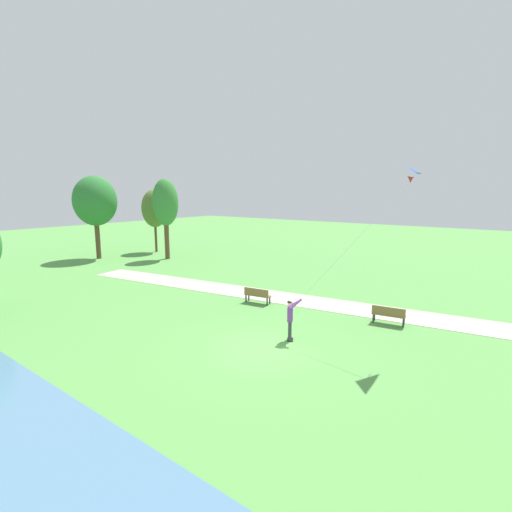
{
  "coord_description": "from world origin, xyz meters",
  "views": [
    {
      "loc": [
        -11.23,
        -8.08,
        6.15
      ],
      "look_at": [
        0.72,
        0.77,
        3.57
      ],
      "focal_mm": 26.0,
      "sensor_mm": 36.0,
      "label": 1
    }
  ],
  "objects_px": {
    "tree_treeline_center": "(155,209)",
    "tree_lakeside_near": "(165,203)",
    "park_bench_near_walkway": "(389,314)",
    "park_bench_far_walkway": "(257,294)",
    "flying_kite": "(404,176)",
    "tree_treeline_left": "(95,201)",
    "person_kite_flyer": "(291,316)"
  },
  "relations": [
    {
      "from": "flying_kite",
      "to": "park_bench_far_walkway",
      "type": "bearing_deg",
      "value": 80.5
    },
    {
      "from": "flying_kite",
      "to": "tree_lakeside_near",
      "type": "height_order",
      "value": "tree_lakeside_near"
    },
    {
      "from": "person_kite_flyer",
      "to": "park_bench_near_walkway",
      "type": "height_order",
      "value": "person_kite_flyer"
    },
    {
      "from": "person_kite_flyer",
      "to": "flying_kite",
      "type": "relative_size",
      "value": 0.34
    },
    {
      "from": "tree_treeline_center",
      "to": "tree_lakeside_near",
      "type": "bearing_deg",
      "value": -115.96
    },
    {
      "from": "park_bench_far_walkway",
      "to": "tree_treeline_left",
      "type": "distance_m",
      "value": 21.05
    },
    {
      "from": "tree_treeline_center",
      "to": "person_kite_flyer",
      "type": "bearing_deg",
      "value": -116.64
    },
    {
      "from": "park_bench_near_walkway",
      "to": "tree_treeline_center",
      "type": "height_order",
      "value": "tree_treeline_center"
    },
    {
      "from": "park_bench_near_walkway",
      "to": "person_kite_flyer",
      "type": "bearing_deg",
      "value": 148.22
    },
    {
      "from": "person_kite_flyer",
      "to": "park_bench_near_walkway",
      "type": "xyz_separation_m",
      "value": [
        4.37,
        -2.71,
        -0.54
      ]
    },
    {
      "from": "park_bench_near_walkway",
      "to": "park_bench_far_walkway",
      "type": "relative_size",
      "value": 1.0
    },
    {
      "from": "flying_kite",
      "to": "tree_treeline_left",
      "type": "height_order",
      "value": "tree_treeline_left"
    },
    {
      "from": "tree_treeline_left",
      "to": "tree_treeline_center",
      "type": "relative_size",
      "value": 1.19
    },
    {
      "from": "tree_treeline_left",
      "to": "tree_lakeside_near",
      "type": "height_order",
      "value": "tree_treeline_left"
    },
    {
      "from": "flying_kite",
      "to": "park_bench_far_walkway",
      "type": "xyz_separation_m",
      "value": [
        1.31,
        7.83,
        -6.23
      ]
    },
    {
      "from": "park_bench_far_walkway",
      "to": "tree_lakeside_near",
      "type": "distance_m",
      "value": 16.96
    },
    {
      "from": "tree_treeline_center",
      "to": "tree_lakeside_near",
      "type": "distance_m",
      "value": 4.63
    },
    {
      "from": "park_bench_far_walkway",
      "to": "tree_lakeside_near",
      "type": "height_order",
      "value": "tree_lakeside_near"
    },
    {
      "from": "person_kite_flyer",
      "to": "tree_treeline_left",
      "type": "relative_size",
      "value": 0.24
    },
    {
      "from": "tree_lakeside_near",
      "to": "flying_kite",
      "type": "bearing_deg",
      "value": -108.47
    },
    {
      "from": "park_bench_near_walkway",
      "to": "tree_lakeside_near",
      "type": "height_order",
      "value": "tree_lakeside_near"
    },
    {
      "from": "park_bench_far_walkway",
      "to": "tree_treeline_left",
      "type": "height_order",
      "value": "tree_treeline_left"
    },
    {
      "from": "park_bench_far_walkway",
      "to": "tree_treeline_left",
      "type": "relative_size",
      "value": 0.2
    },
    {
      "from": "flying_kite",
      "to": "park_bench_near_walkway",
      "type": "xyz_separation_m",
      "value": [
        2.29,
        0.9,
        -6.23
      ]
    },
    {
      "from": "tree_treeline_left",
      "to": "flying_kite",
      "type": "bearing_deg",
      "value": -97.92
    },
    {
      "from": "person_kite_flyer",
      "to": "tree_treeline_center",
      "type": "bearing_deg",
      "value": 63.36
    },
    {
      "from": "tree_lakeside_near",
      "to": "park_bench_far_walkway",
      "type": "bearing_deg",
      "value": -112.83
    },
    {
      "from": "person_kite_flyer",
      "to": "tree_treeline_center",
      "type": "xyz_separation_m",
      "value": [
        11.73,
        23.39,
        3.43
      ]
    },
    {
      "from": "park_bench_near_walkway",
      "to": "park_bench_far_walkway",
      "type": "height_order",
      "value": "same"
    },
    {
      "from": "person_kite_flyer",
      "to": "tree_treeline_left",
      "type": "distance_m",
      "value": 25.63
    },
    {
      "from": "tree_treeline_center",
      "to": "flying_kite",
      "type": "bearing_deg",
      "value": -109.67
    },
    {
      "from": "person_kite_flyer",
      "to": "park_bench_near_walkway",
      "type": "bearing_deg",
      "value": -31.78
    }
  ]
}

